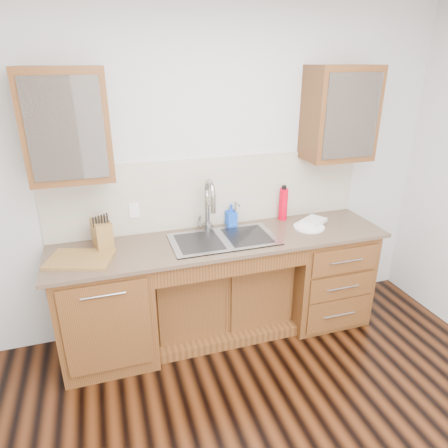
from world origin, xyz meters
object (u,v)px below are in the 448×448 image
object	(u,v)px
soap_bottle	(231,215)
water_bottle	(283,204)
knife_block	(102,234)
plate	(309,227)
cutting_board	(80,259)

from	to	relation	value
soap_bottle	water_bottle	distance (m)	0.49
knife_block	plate	bearing A→B (deg)	-17.18
soap_bottle	cutting_board	xyz separation A→B (m)	(-1.23, -0.30, -0.08)
soap_bottle	cutting_board	bearing A→B (deg)	-172.79
plate	cutting_board	size ratio (longest dim) A/B	0.59
plate	cutting_board	world-z (taller)	cutting_board
soap_bottle	knife_block	world-z (taller)	knife_block
water_bottle	plate	xyz separation A→B (m)	(0.13, -0.25, -0.13)
water_bottle	plate	bearing A→B (deg)	-61.99
plate	soap_bottle	bearing A→B (deg)	157.36
cutting_board	plate	bearing A→B (deg)	1.30
soap_bottle	knife_block	xyz separation A→B (m)	(-1.07, -0.13, 0.01)
water_bottle	knife_block	bearing A→B (deg)	-175.64
soap_bottle	knife_block	size ratio (longest dim) A/B	0.86
plate	knife_block	bearing A→B (deg)	175.59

